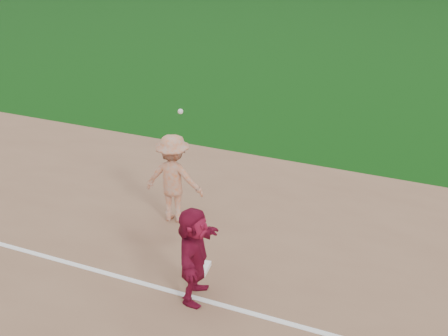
% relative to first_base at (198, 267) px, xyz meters
% --- Properties ---
extents(ground, '(160.00, 160.00, 0.00)m').
position_rel_first_base_xyz_m(ground, '(-0.16, 0.06, -0.06)').
color(ground, '#0C3B0B').
rests_on(ground, ground).
extents(foul_line, '(60.00, 0.10, 0.01)m').
position_rel_first_base_xyz_m(foul_line, '(-0.16, -0.74, -0.04)').
color(foul_line, white).
rests_on(foul_line, infield_dirt).
extents(first_base, '(0.43, 0.43, 0.09)m').
position_rel_first_base_xyz_m(first_base, '(0.00, 0.00, 0.00)').
color(first_base, white).
rests_on(first_base, infield_dirt).
extents(base_runner, '(0.77, 1.60, 1.66)m').
position_rel_first_base_xyz_m(base_runner, '(0.28, -0.70, 0.79)').
color(base_runner, maroon).
rests_on(base_runner, infield_dirt).
extents(first_base_play, '(1.26, 0.99, 2.62)m').
position_rel_first_base_xyz_m(first_base_play, '(-1.18, 1.42, 0.88)').
color(first_base_play, '#A5A5A7').
rests_on(first_base_play, infield_dirt).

